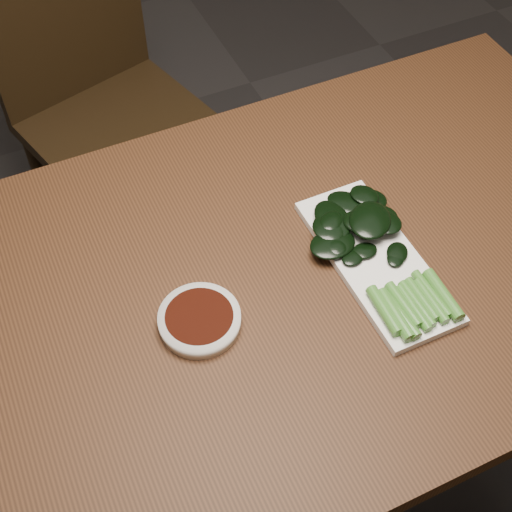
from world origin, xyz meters
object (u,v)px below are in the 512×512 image
chair_far (103,99)px  gai_lan (374,248)px  table (276,300)px  sauce_bowl (200,320)px  serving_plate (376,261)px

chair_far → gai_lan: bearing=-91.8°
table → sauce_bowl: (-0.15, -0.04, 0.08)m
chair_far → table: bearing=-101.3°
sauce_bowl → table: bearing=13.8°
chair_far → gai_lan: size_ratio=2.79×
chair_far → serving_plate: 0.98m
sauce_bowl → serving_plate: 0.30m
sauce_bowl → serving_plate: bearing=-2.0°
gai_lan → serving_plate: bearing=-92.3°
chair_far → sauce_bowl: 0.94m
chair_far → serving_plate: size_ratio=2.74×
sauce_bowl → gai_lan: bearing=0.3°
serving_plate → sauce_bowl: bearing=178.0°
table → sauce_bowl: bearing=-166.2°
chair_far → serving_plate: (0.22, -0.91, 0.27)m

